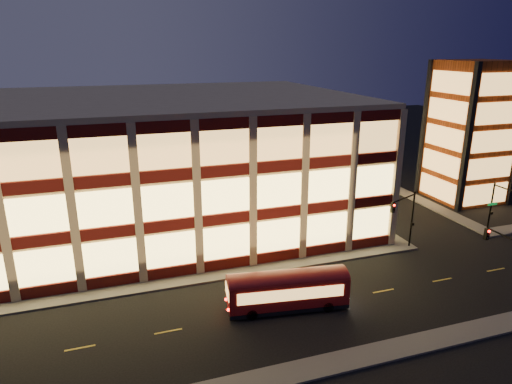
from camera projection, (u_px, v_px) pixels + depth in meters
name	position (u px, v px, depth m)	size (l,w,h in m)	color
ground	(182.00, 287.00, 38.93)	(200.00, 200.00, 0.00)	black
sidewalk_office_south	(145.00, 287.00, 38.90)	(54.00, 2.00, 0.15)	#514F4C
sidewalk_office_east	(331.00, 199.00, 61.20)	(2.00, 30.00, 0.15)	#514F4C
sidewalk_tower_west	(401.00, 191.00, 64.52)	(2.00, 30.00, 0.15)	#514F4C
office_building	(127.00, 162.00, 51.11)	(50.45, 30.45, 14.50)	tan
stair_tower	(470.00, 132.00, 59.04)	(8.60, 8.60, 18.00)	#8C3814
traffic_signal_far	(405.00, 213.00, 44.59)	(3.79, 1.87, 6.00)	black
traffic_signal_right	(503.00, 203.00, 47.23)	(1.20, 4.37, 6.00)	black
traffic_signal_near	(510.00, 259.00, 34.80)	(0.32, 4.45, 6.00)	black
trolley_bus	(287.00, 288.00, 35.30)	(9.59, 3.64, 3.17)	maroon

